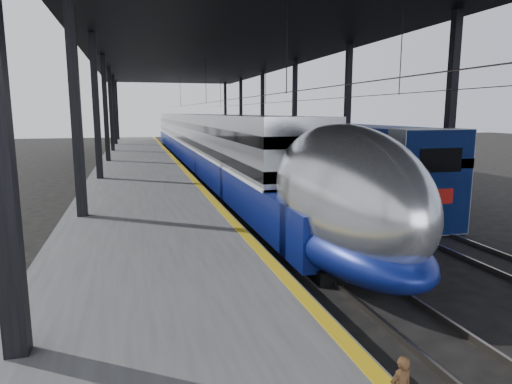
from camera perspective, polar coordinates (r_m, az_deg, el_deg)
name	(u,v)px	position (r m, az deg, el deg)	size (l,w,h in m)	color
ground	(275,273)	(13.78, 2.42, -10.11)	(160.00, 160.00, 0.00)	black
platform	(140,174)	(32.61, -14.27, 2.17)	(6.00, 80.00, 1.00)	#4C4C4F
yellow_strip	(181,166)	(32.71, -9.40, 3.25)	(0.30, 80.00, 0.01)	gold
rails	(252,176)	(33.74, -0.53, 2.00)	(6.52, 80.00, 0.16)	slate
canopy	(215,48)	(33.15, -5.12, 17.49)	(18.00, 75.00, 9.47)	black
tgv_train	(203,143)	(40.19, -6.67, 6.15)	(3.19, 65.20, 4.57)	#BABDC2
second_train	(252,141)	(43.16, -0.46, 6.40)	(2.99, 56.05, 4.11)	navy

